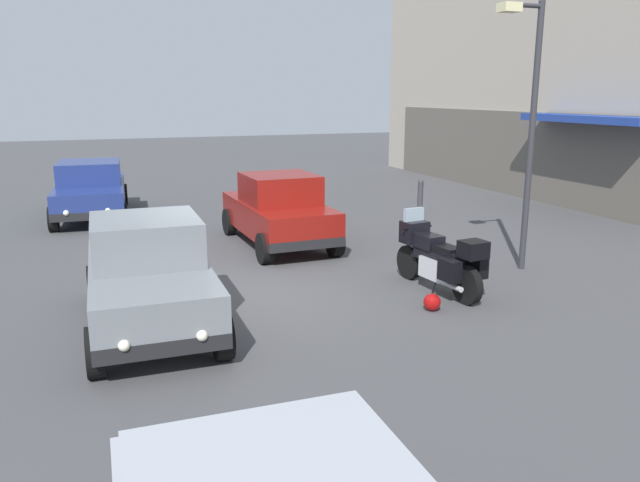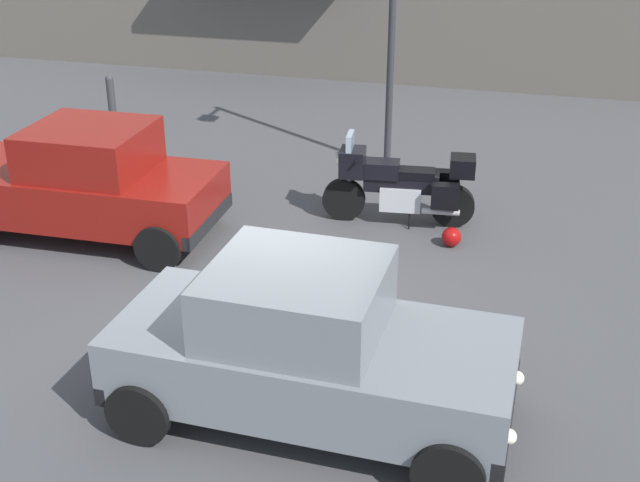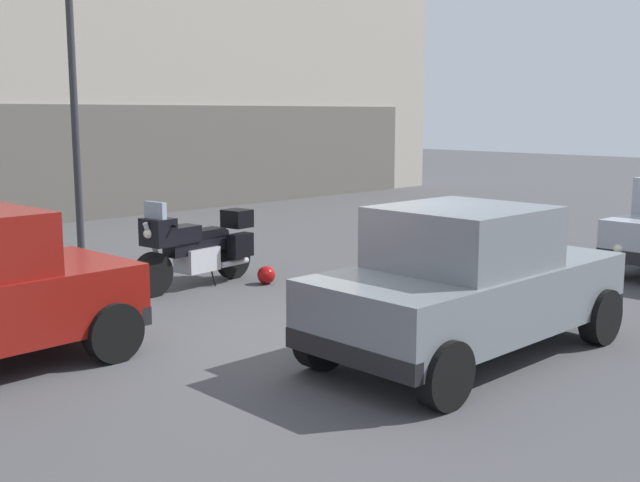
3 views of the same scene
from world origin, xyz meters
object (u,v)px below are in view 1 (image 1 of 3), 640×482
at_px(car_wagon_end, 279,210).
at_px(bollard_curbside, 420,195).
at_px(motorcycle, 439,257).
at_px(car_sedan_far, 91,189).
at_px(car_hatchback_near, 149,275).
at_px(helmet, 432,302).
at_px(streetlamp_curbside, 527,113).

distance_m(car_wagon_end, bollard_curbside, 5.52).
relative_size(motorcycle, car_sedan_far, 0.49).
bearing_deg(bollard_curbside, car_sedan_far, -107.02).
bearing_deg(motorcycle, car_wagon_end, 14.20).
bearing_deg(bollard_curbside, car_hatchback_near, -51.55).
bearing_deg(car_hatchback_near, motorcycle, 90.86).
relative_size(helmet, car_wagon_end, 0.07).
bearing_deg(streetlamp_curbside, car_hatchback_near, -84.72).
xyz_separation_m(car_sedan_far, car_wagon_end, (5.07, 3.93, 0.03)).
height_order(car_sedan_far, car_wagon_end, car_wagon_end).
bearing_deg(car_sedan_far, streetlamp_curbside, 45.40).
relative_size(streetlamp_curbside, bollard_curbside, 5.13).
height_order(car_wagon_end, streetlamp_curbside, streetlamp_curbside).
distance_m(car_hatchback_near, car_wagon_end, 5.34).
bearing_deg(car_hatchback_near, bollard_curbside, 129.46).
relative_size(car_hatchback_near, car_wagon_end, 1.00).
relative_size(car_hatchback_near, car_sedan_far, 0.84).
distance_m(motorcycle, car_sedan_far, 10.83).
bearing_deg(streetlamp_curbside, car_wagon_end, -133.28).
bearing_deg(bollard_curbside, car_wagon_end, -64.95).
bearing_deg(motorcycle, helmet, 137.57).
bearing_deg(streetlamp_curbside, motorcycle, -73.06).
xyz_separation_m(helmet, car_sedan_far, (-10.15, -4.93, 0.64)).
distance_m(motorcycle, helmet, 1.15).
distance_m(car_hatchback_near, bollard_curbside, 10.56).
height_order(helmet, streetlamp_curbside, streetlamp_curbside).
height_order(helmet, car_sedan_far, car_sedan_far).
bearing_deg(bollard_curbside, helmet, -28.31).
relative_size(car_sedan_far, streetlamp_curbside, 0.93).
distance_m(motorcycle, car_wagon_end, 4.54).
bearing_deg(motorcycle, car_hatchback_near, 83.27).
bearing_deg(car_wagon_end, car_sedan_far, 36.25).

